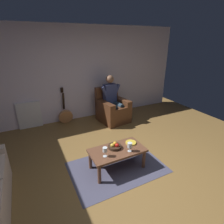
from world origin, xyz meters
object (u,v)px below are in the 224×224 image
at_px(decorative_dish, 131,143).
at_px(person_seated, 112,98).
at_px(guitar, 66,115).
at_px(wine_glass_near, 130,146).
at_px(armchair, 112,110).
at_px(fruit_bowl, 115,146).
at_px(coffee_table, 117,152).
at_px(wine_glass_far, 105,150).

bearing_deg(decorative_dish, person_seated, -106.05).
xyz_separation_m(guitar, decorative_dish, (-0.71, 2.25, 0.18)).
xyz_separation_m(person_seated, wine_glass_near, (0.68, 2.02, -0.19)).
bearing_deg(armchair, wine_glass_near, 63.52).
distance_m(wine_glass_near, decorative_dish, 0.28).
relative_size(wine_glass_near, fruit_bowl, 0.71).
height_order(wine_glass_near, fruit_bowl, wine_glass_near).
height_order(armchair, wine_glass_near, armchair).
height_order(coffee_table, fruit_bowl, fruit_bowl).
height_order(guitar, fruit_bowl, guitar).
relative_size(armchair, decorative_dish, 4.85).
bearing_deg(coffee_table, wine_glass_far, 17.20).
bearing_deg(decorative_dish, coffee_table, 11.74).
xyz_separation_m(guitar, fruit_bowl, (-0.37, 2.25, 0.20)).
distance_m(person_seated, decorative_dish, 1.91).
height_order(armchair, decorative_dish, armchair).
distance_m(coffee_table, decorative_dish, 0.34).
distance_m(person_seated, wine_glass_far, 2.27).
bearing_deg(wine_glass_far, wine_glass_near, 172.95).
height_order(guitar, decorative_dish, guitar).
xyz_separation_m(person_seated, decorative_dish, (0.52, 1.82, -0.29)).
bearing_deg(wine_glass_far, decorative_dish, -165.72).
relative_size(armchair, fruit_bowl, 4.05).
height_order(coffee_table, wine_glass_far, wine_glass_far).
xyz_separation_m(coffee_table, fruit_bowl, (0.02, -0.06, 0.10)).
bearing_deg(coffee_table, person_seated, -114.16).
bearing_deg(guitar, armchair, 160.59).
relative_size(person_seated, fruit_bowl, 5.47).
xyz_separation_m(coffee_table, wine_glass_far, (0.27, 0.08, 0.18)).
bearing_deg(wine_glass_far, person_seated, -119.59).
xyz_separation_m(armchair, person_seated, (0.00, -0.00, 0.35)).
relative_size(wine_glass_far, fruit_bowl, 0.72).
bearing_deg(fruit_bowl, armchair, -115.39).
distance_m(person_seated, wine_glass_near, 2.14).
height_order(armchair, fruit_bowl, armchair).
relative_size(coffee_table, guitar, 0.98).
xyz_separation_m(person_seated, coffee_table, (0.84, 1.88, -0.36)).
relative_size(guitar, wine_glass_near, 5.97).
relative_size(person_seated, coffee_table, 1.32).
relative_size(armchair, person_seated, 0.74).
distance_m(armchair, person_seated, 0.35).
xyz_separation_m(fruit_bowl, decorative_dish, (-0.34, -0.01, -0.03)).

